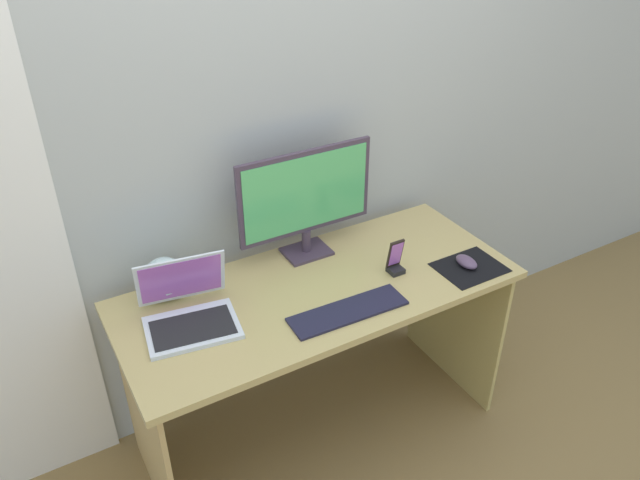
{
  "coord_description": "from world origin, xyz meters",
  "views": [
    {
      "loc": [
        -0.91,
        -1.58,
        2.09
      ],
      "look_at": [
        -0.01,
        -0.02,
        0.96
      ],
      "focal_mm": 34.59,
      "sensor_mm": 36.0,
      "label": 1
    }
  ],
  "objects_px": {
    "phone_in_dock": "(395,261)",
    "mouse": "(466,262)",
    "keyboard_external": "(348,311)",
    "monitor": "(306,198)",
    "fishbowl": "(165,278)",
    "laptop": "(188,311)"
  },
  "relations": [
    {
      "from": "mouse",
      "to": "laptop",
      "type": "bearing_deg",
      "value": 168.14
    },
    {
      "from": "keyboard_external",
      "to": "fishbowl",
      "type": "bearing_deg",
      "value": 143.23
    },
    {
      "from": "monitor",
      "to": "mouse",
      "type": "relative_size",
      "value": 5.53
    },
    {
      "from": "phone_in_dock",
      "to": "monitor",
      "type": "bearing_deg",
      "value": 128.75
    },
    {
      "from": "phone_in_dock",
      "to": "fishbowl",
      "type": "bearing_deg",
      "value": 159.9
    },
    {
      "from": "fishbowl",
      "to": "keyboard_external",
      "type": "bearing_deg",
      "value": -38.8
    },
    {
      "from": "keyboard_external",
      "to": "mouse",
      "type": "height_order",
      "value": "mouse"
    },
    {
      "from": "mouse",
      "to": "phone_in_dock",
      "type": "bearing_deg",
      "value": 157.21
    },
    {
      "from": "laptop",
      "to": "mouse",
      "type": "distance_m",
      "value": 1.06
    },
    {
      "from": "keyboard_external",
      "to": "monitor",
      "type": "bearing_deg",
      "value": 83.87
    },
    {
      "from": "laptop",
      "to": "phone_in_dock",
      "type": "relative_size",
      "value": 2.47
    },
    {
      "from": "monitor",
      "to": "mouse",
      "type": "height_order",
      "value": "monitor"
    },
    {
      "from": "phone_in_dock",
      "to": "mouse",
      "type": "bearing_deg",
      "value": -22.62
    },
    {
      "from": "monitor",
      "to": "fishbowl",
      "type": "bearing_deg",
      "value": 179.14
    },
    {
      "from": "keyboard_external",
      "to": "phone_in_dock",
      "type": "xyz_separation_m",
      "value": [
        0.28,
        0.12,
        0.04
      ]
    },
    {
      "from": "fishbowl",
      "to": "keyboard_external",
      "type": "distance_m",
      "value": 0.66
    },
    {
      "from": "monitor",
      "to": "phone_in_dock",
      "type": "xyz_separation_m",
      "value": [
        0.23,
        -0.28,
        -0.2
      ]
    },
    {
      "from": "monitor",
      "to": "laptop",
      "type": "bearing_deg",
      "value": -162.25
    },
    {
      "from": "fishbowl",
      "to": "phone_in_dock",
      "type": "height_order",
      "value": "fishbowl"
    },
    {
      "from": "mouse",
      "to": "phone_in_dock",
      "type": "height_order",
      "value": "phone_in_dock"
    },
    {
      "from": "fishbowl",
      "to": "mouse",
      "type": "xyz_separation_m",
      "value": [
        1.05,
        -0.4,
        -0.05
      ]
    },
    {
      "from": "fishbowl",
      "to": "keyboard_external",
      "type": "xyz_separation_m",
      "value": [
        0.51,
        -0.41,
        -0.07
      ]
    }
  ]
}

